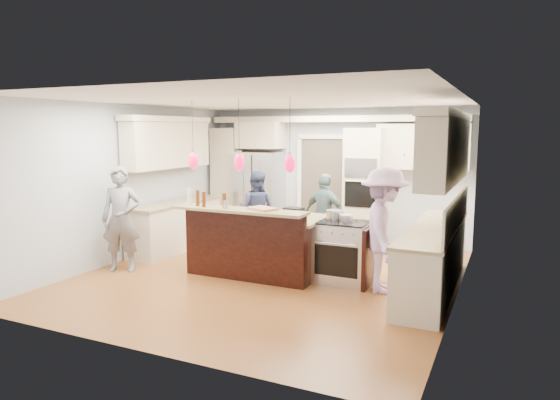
% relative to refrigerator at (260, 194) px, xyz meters
% --- Properties ---
extents(ground_plane, '(6.00, 6.00, 0.00)m').
position_rel_refrigerator_xyz_m(ground_plane, '(1.55, -2.64, -0.90)').
color(ground_plane, '#A3612C').
rests_on(ground_plane, ground).
extents(room_shell, '(5.54, 6.04, 2.72)m').
position_rel_refrigerator_xyz_m(room_shell, '(1.55, -2.64, 0.92)').
color(room_shell, '#B2BCC6').
rests_on(room_shell, ground).
extents(refrigerator, '(0.90, 0.70, 1.80)m').
position_rel_refrigerator_xyz_m(refrigerator, '(0.00, 0.00, 0.00)').
color(refrigerator, '#B7B7BC').
rests_on(refrigerator, ground).
extents(oven_column, '(0.72, 0.69, 2.30)m').
position_rel_refrigerator_xyz_m(oven_column, '(2.30, 0.03, 0.25)').
color(oven_column, beige).
rests_on(oven_column, ground).
extents(back_upper_cabinets, '(5.30, 0.61, 2.54)m').
position_rel_refrigerator_xyz_m(back_upper_cabinets, '(0.80, 0.12, 0.77)').
color(back_upper_cabinets, beige).
rests_on(back_upper_cabinets, ground).
extents(right_counter_run, '(0.64, 3.10, 2.51)m').
position_rel_refrigerator_xyz_m(right_counter_run, '(3.99, -2.34, 0.16)').
color(right_counter_run, beige).
rests_on(right_counter_run, ground).
extents(left_cabinets, '(0.64, 2.30, 2.51)m').
position_rel_refrigerator_xyz_m(left_cabinets, '(-0.89, -1.84, 0.16)').
color(left_cabinets, beige).
rests_on(left_cabinets, ground).
extents(kitchen_island, '(2.10, 1.46, 1.12)m').
position_rel_refrigerator_xyz_m(kitchen_island, '(1.30, -2.57, -0.42)').
color(kitchen_island, black).
rests_on(kitchen_island, ground).
extents(island_range, '(0.82, 0.71, 0.92)m').
position_rel_refrigerator_xyz_m(island_range, '(2.71, -2.49, -0.44)').
color(island_range, '#B7B7BC').
rests_on(island_range, ground).
extents(pendant_lights, '(1.75, 0.15, 1.03)m').
position_rel_refrigerator_xyz_m(pendant_lights, '(1.30, -3.15, 0.90)').
color(pendant_lights, black).
rests_on(pendant_lights, ground).
extents(person_bar_end, '(0.73, 0.63, 1.69)m').
position_rel_refrigerator_xyz_m(person_bar_end, '(-0.74, -3.40, -0.05)').
color(person_bar_end, slate).
rests_on(person_bar_end, ground).
extents(person_far_left, '(0.80, 0.67, 1.48)m').
position_rel_refrigerator_xyz_m(person_far_left, '(0.47, -1.04, -0.16)').
color(person_far_left, navy).
rests_on(person_far_left, ground).
extents(person_far_right, '(0.94, 0.57, 1.49)m').
position_rel_refrigerator_xyz_m(person_far_right, '(1.87, -1.04, -0.16)').
color(person_far_right, slate).
rests_on(person_far_right, ground).
extents(person_range_side, '(0.94, 1.27, 1.77)m').
position_rel_refrigerator_xyz_m(person_range_side, '(3.33, -2.67, -0.02)').
color(person_range_side, '#B997CC').
rests_on(person_range_side, ground).
extents(floor_rug, '(0.79, 1.05, 0.01)m').
position_rel_refrigerator_xyz_m(floor_rug, '(3.88, -2.82, -0.89)').
color(floor_rug, '#8F754E').
rests_on(floor_rug, ground).
extents(water_bottle, '(0.08, 0.08, 0.26)m').
position_rel_refrigerator_xyz_m(water_bottle, '(0.45, -3.21, 0.35)').
color(water_bottle, silver).
rests_on(water_bottle, kitchen_island).
extents(beer_bottle_a, '(0.07, 0.07, 0.24)m').
position_rel_refrigerator_xyz_m(beer_bottle_a, '(0.59, -3.19, 0.34)').
color(beer_bottle_a, '#4B240D').
rests_on(beer_bottle_a, kitchen_island).
extents(beer_bottle_b, '(0.07, 0.07, 0.23)m').
position_rel_refrigerator_xyz_m(beer_bottle_b, '(0.75, -3.26, 0.34)').
color(beer_bottle_b, '#4B240D').
rests_on(beer_bottle_b, kitchen_island).
extents(beer_bottle_c, '(0.07, 0.07, 0.22)m').
position_rel_refrigerator_xyz_m(beer_bottle_c, '(1.07, -3.20, 0.33)').
color(beer_bottle_c, '#4B240D').
rests_on(beer_bottle_c, kitchen_island).
extents(drink_can, '(0.09, 0.09, 0.12)m').
position_rel_refrigerator_xyz_m(drink_can, '(1.13, -3.26, 0.28)').
color(drink_can, '#B7B7BC').
rests_on(drink_can, kitchen_island).
extents(cutting_board, '(0.47, 0.41, 0.03)m').
position_rel_refrigerator_xyz_m(cutting_board, '(1.65, -3.11, 0.24)').
color(cutting_board, tan).
rests_on(cutting_board, kitchen_island).
extents(pot_large, '(0.24, 0.24, 0.14)m').
position_rel_refrigerator_xyz_m(pot_large, '(2.50, -2.38, 0.09)').
color(pot_large, '#B7B7BC').
rests_on(pot_large, island_range).
extents(pot_small, '(0.20, 0.20, 0.10)m').
position_rel_refrigerator_xyz_m(pot_small, '(2.70, -2.46, 0.07)').
color(pot_small, '#B7B7BC').
rests_on(pot_small, island_range).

